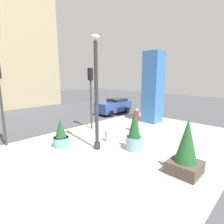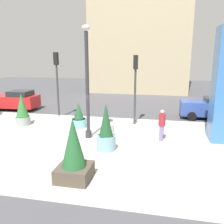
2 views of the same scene
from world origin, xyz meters
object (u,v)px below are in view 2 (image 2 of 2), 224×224
car_intersection (16,100)px  potted_plant_by_pillar (22,111)px  traffic_light_corner (57,74)px  car_passing_lane (209,108)px  potted_plant_near_left (79,117)px  pedestrian_crossing (162,124)px  concrete_bollard (111,130)px  potted_plant_curbside (106,131)px  traffic_light_far_side (135,79)px  potted_plant_mid_plaza (74,154)px  lamp_post (87,86)px

car_intersection → potted_plant_by_pillar: bearing=-52.2°
traffic_light_corner → car_passing_lane: bearing=9.9°
potted_plant_near_left → pedestrian_crossing: pedestrian_crossing is taller
concrete_bollard → traffic_light_corner: size_ratio=0.15×
potted_plant_curbside → traffic_light_far_side: 5.34m
pedestrian_crossing → traffic_light_corner: bearing=154.5°
potted_plant_mid_plaza → pedestrian_crossing: 5.89m
potted_plant_curbside → concrete_bollard: potted_plant_curbside is taller
concrete_bollard → traffic_light_corner: (-4.77, 3.52, 2.88)m
potted_plant_mid_plaza → potted_plant_by_pillar: (-5.98, 6.23, -0.05)m
potted_plant_mid_plaza → traffic_light_far_side: (1.42, 7.90, 2.08)m
lamp_post → potted_plant_curbside: bearing=-48.2°
lamp_post → potted_plant_by_pillar: bearing=162.8°
potted_plant_curbside → traffic_light_corner: bearing=132.0°
concrete_bollard → car_passing_lane: car_passing_lane is taller
potted_plant_near_left → car_intersection: size_ratio=0.42×
potted_plant_near_left → car_intersection: car_intersection is taller
concrete_bollard → pedestrian_crossing: size_ratio=0.43×
traffic_light_corner → pedestrian_crossing: 8.75m
car_intersection → pedestrian_crossing: bearing=-23.5°
potted_plant_by_pillar → car_intersection: potted_plant_by_pillar is taller
potted_plant_mid_plaza → potted_plant_curbside: size_ratio=1.03×
potted_plant_mid_plaza → traffic_light_corner: (-4.40, 8.56, 2.22)m
lamp_post → potted_plant_by_pillar: 5.72m
concrete_bollard → car_passing_lane: bearing=40.7°
potted_plant_near_left → pedestrian_crossing: (5.30, -1.55, 0.30)m
lamp_post → pedestrian_crossing: size_ratio=3.49×
traffic_light_corner → car_intersection: size_ratio=1.23×
potted_plant_mid_plaza → concrete_bollard: bearing=85.8°
potted_plant_mid_plaza → pedestrian_crossing: bearing=56.8°
lamp_post → potted_plant_mid_plaza: 5.12m
traffic_light_corner → traffic_light_far_side: (5.83, -0.66, -0.14)m
lamp_post → car_intersection: 10.26m
lamp_post → traffic_light_far_side: lamp_post is taller
potted_plant_by_pillar → traffic_light_corner: 3.61m
potted_plant_by_pillar → traffic_light_far_side: size_ratio=0.46×
car_intersection → potted_plant_mid_plaza: bearing=-48.4°
potted_plant_near_left → lamp_post: bearing=-56.5°
concrete_bollard → traffic_light_corner: bearing=143.6°
potted_plant_mid_plaza → car_passing_lane: potted_plant_mid_plaza is taller
lamp_post → potted_plant_mid_plaza: (0.86, -4.65, -1.96)m
traffic_light_corner → potted_plant_near_left: bearing=-41.9°
car_passing_lane → traffic_light_far_side: bearing=-153.8°
traffic_light_corner → pedestrian_crossing: bearing=-25.5°
traffic_light_far_side → potted_plant_mid_plaza: bearing=-100.2°
traffic_light_corner → car_intersection: bearing=159.8°
traffic_light_far_side → car_intersection: 11.08m
lamp_post → car_intersection: size_ratio=1.56×
traffic_light_corner → traffic_light_far_side: 5.87m
potted_plant_curbside → concrete_bollard: (-0.15, 1.94, -0.59)m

